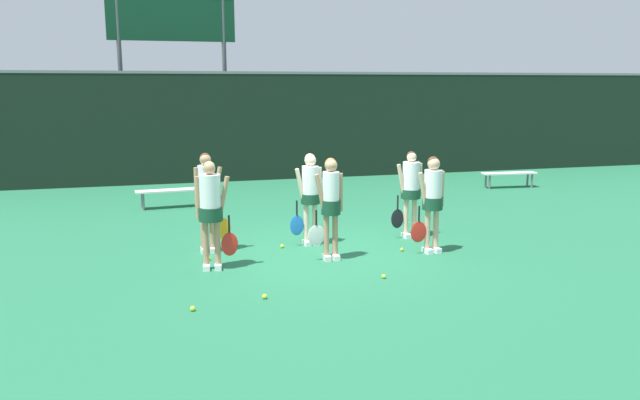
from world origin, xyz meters
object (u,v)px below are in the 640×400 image
player_3 (207,195)px  tennis_ball_0 (402,249)px  tennis_ball_4 (384,276)px  scoreboard (172,27)px  tennis_ball_2 (209,258)px  tennis_ball_3 (282,246)px  player_0 (211,206)px  tennis_ball_1 (265,296)px  bench_far (509,175)px  player_4 (310,191)px  bench_courtside (174,192)px  player_1 (330,200)px  tennis_ball_5 (193,309)px  player_2 (432,196)px  player_5 (411,187)px

player_3 → tennis_ball_0: player_3 is taller
player_3 → tennis_ball_4: 3.57m
scoreboard → tennis_ball_4: (2.62, -11.84, -4.74)m
player_3 → tennis_ball_0: 3.68m
tennis_ball_2 → player_3: bearing=84.5°
tennis_ball_2 → tennis_ball_3: (1.40, 0.47, 0.00)m
player_3 → tennis_ball_0: bearing=-16.9°
player_0 → tennis_ball_4: 3.01m
player_0 → tennis_ball_1: size_ratio=25.13×
bench_far → player_4: 8.81m
tennis_ball_0 → player_3: bearing=165.7°
scoreboard → tennis_ball_4: size_ratio=89.96×
bench_courtside → player_1: (2.42, -5.50, 0.66)m
bench_courtside → player_0: player_0 is taller
bench_courtside → tennis_ball_5: 7.44m
player_2 → player_1: bearing=173.4°
player_1 → player_0: bearing=-178.7°
bench_courtside → bench_far: 9.66m
scoreboard → bench_far: size_ratio=3.69×
player_4 → player_5: bearing=-3.8°
scoreboard → player_1: size_ratio=3.43×
player_4 → scoreboard: bearing=96.8°
tennis_ball_0 → tennis_ball_1: 3.45m
tennis_ball_3 → tennis_ball_5: 3.44m
bench_far → player_1: 9.39m
scoreboard → bench_far: scoreboard is taller
player_1 → tennis_ball_4: 1.70m
tennis_ball_1 → player_3: bearing=100.9°
player_4 → tennis_ball_4: 2.62m
tennis_ball_2 → tennis_ball_0: bearing=-5.5°
tennis_ball_1 → tennis_ball_4: 2.03m
scoreboard → player_3: 10.22m
tennis_ball_3 → scoreboard: bearing=98.6°
tennis_ball_2 → tennis_ball_4: size_ratio=0.99×
tennis_ball_5 → tennis_ball_3: bearing=57.5°
player_3 → tennis_ball_4: player_3 is taller
scoreboard → player_4: bearing=-78.0°
player_1 → player_3: (-2.00, 1.05, 0.01)m
player_0 → tennis_ball_3: (1.39, 1.01, -1.03)m
bench_far → player_2: bearing=-127.2°
tennis_ball_0 → tennis_ball_3: tennis_ball_3 is taller
tennis_ball_2 → tennis_ball_4: bearing=-34.7°
player_4 → tennis_ball_2: bearing=-169.0°
player_0 → tennis_ball_1: player_0 is taller
tennis_ball_5 → tennis_ball_4: bearing=12.4°
player_4 → tennis_ball_0: bearing=-36.3°
scoreboard → player_3: scoreboard is taller
tennis_ball_1 → tennis_ball_4: size_ratio=1.05×
bench_courtside → tennis_ball_2: bench_courtside is taller
tennis_ball_5 → player_5: bearing=34.3°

